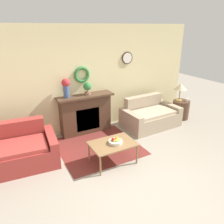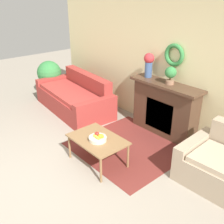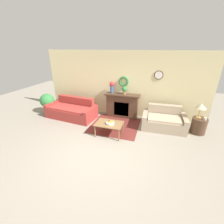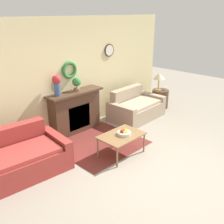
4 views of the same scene
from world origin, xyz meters
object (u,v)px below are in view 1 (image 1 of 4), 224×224
at_px(couch_left, 2,154).
at_px(vase_on_mantel_left, 66,87).
at_px(side_table_by_loveseat, 181,109).
at_px(coffee_table, 113,145).
at_px(potted_plant_on_mantel, 87,87).
at_px(mug, 187,100).
at_px(fruit_bowl, 116,141).
at_px(fireplace, 86,114).
at_px(table_lamp, 181,87).
at_px(loveseat_right, 150,116).

height_order(couch_left, vase_on_mantel_left, vase_on_mantel_left).
height_order(side_table_by_loveseat, vase_on_mantel_left, vase_on_mantel_left).
height_order(coffee_table, potted_plant_on_mantel, potted_plant_on_mantel).
height_order(mug, potted_plant_on_mantel, potted_plant_on_mantel).
xyz_separation_m(couch_left, coffee_table, (1.99, -0.90, 0.11)).
bearing_deg(vase_on_mantel_left, fruit_bowl, -74.19).
bearing_deg(side_table_by_loveseat, fireplace, 170.23).
bearing_deg(couch_left, fireplace, 23.50).
bearing_deg(fireplace, table_lamp, -9.00).
xyz_separation_m(side_table_by_loveseat, vase_on_mantel_left, (-3.35, 0.50, 1.02)).
bearing_deg(potted_plant_on_mantel, table_lamp, -8.94).
relative_size(fireplace, fruit_bowl, 5.19).
bearing_deg(couch_left, potted_plant_on_mantel, 22.56).
height_order(couch_left, fruit_bowl, couch_left).
distance_m(table_lamp, vase_on_mantel_left, 3.33).
height_order(coffee_table, mug, mug).
xyz_separation_m(mug, potted_plant_on_mantel, (-2.92, 0.57, 0.62)).
xyz_separation_m(table_lamp, potted_plant_on_mantel, (-2.75, 0.43, 0.24)).
distance_m(loveseat_right, potted_plant_on_mantel, 1.95).
height_order(fireplace, table_lamp, table_lamp).
bearing_deg(couch_left, loveseat_right, 8.00).
bearing_deg(fireplace, vase_on_mantel_left, 179.31).
distance_m(fireplace, fruit_bowl, 1.60).
bearing_deg(couch_left, mug, 6.26).
distance_m(fireplace, table_lamp, 2.89).
bearing_deg(couch_left, table_lamp, 7.90).
bearing_deg(fireplace, mug, -11.03).
bearing_deg(mug, loveseat_right, 175.93).
relative_size(loveseat_right, coffee_table, 1.74).
distance_m(fireplace, loveseat_right, 1.80).
distance_m(fireplace, coffee_table, 1.58).
relative_size(coffee_table, table_lamp, 1.73).
bearing_deg(side_table_by_loveseat, loveseat_right, 179.81).
bearing_deg(coffee_table, potted_plant_on_mantel, 85.32).
relative_size(couch_left, table_lamp, 4.12).
bearing_deg(mug, fireplace, 168.97).
relative_size(couch_left, side_table_by_loveseat, 3.87).
height_order(side_table_by_loveseat, table_lamp, table_lamp).
distance_m(side_table_by_loveseat, vase_on_mantel_left, 3.54).
bearing_deg(coffee_table, couch_left, 155.70).
xyz_separation_m(side_table_by_loveseat, table_lamp, (-0.06, 0.05, 0.70)).
xyz_separation_m(coffee_table, table_lamp, (2.88, 1.13, 0.57)).
distance_m(side_table_by_loveseat, potted_plant_on_mantel, 3.00).
height_order(couch_left, table_lamp, table_lamp).
bearing_deg(mug, fruit_bowl, -161.26).
height_order(loveseat_right, fruit_bowl, loveseat_right).
height_order(couch_left, loveseat_right, couch_left).
distance_m(coffee_table, vase_on_mantel_left, 1.86).
distance_m(table_lamp, potted_plant_on_mantel, 2.79).
height_order(loveseat_right, table_lamp, table_lamp).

